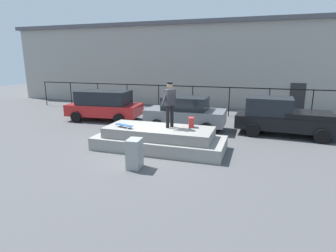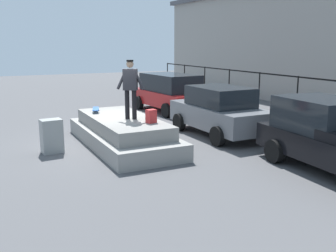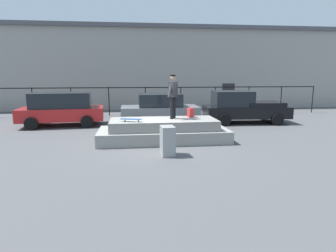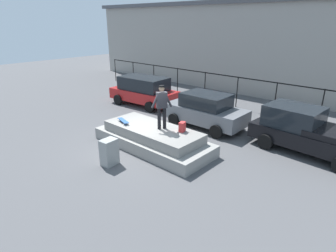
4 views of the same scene
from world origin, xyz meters
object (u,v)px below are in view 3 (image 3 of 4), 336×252
(skateboarder, at_px, (173,93))
(car_black_pickup_far, at_px, (243,107))
(backpack, at_px, (191,113))
(skateboard, at_px, (131,119))
(utility_box, at_px, (168,141))
(car_red_hatchback_near, at_px, (62,108))
(car_grey_sedan_mid, at_px, (160,110))

(skateboarder, relative_size, car_black_pickup_far, 0.38)
(backpack, bearing_deg, skateboard, -85.38)
(skateboard, bearing_deg, skateboarder, 19.56)
(skateboarder, xyz_separation_m, utility_box, (-0.50, -2.32, -1.44))
(car_black_pickup_far, bearing_deg, car_red_hatchback_near, 178.36)
(car_grey_sedan_mid, relative_size, car_black_pickup_far, 0.86)
(backpack, relative_size, car_grey_sedan_mid, 0.10)
(skateboarder, distance_m, car_black_pickup_far, 5.98)
(utility_box, bearing_deg, car_red_hatchback_near, 122.80)
(skateboard, distance_m, car_grey_sedan_mid, 4.29)
(car_black_pickup_far, relative_size, utility_box, 4.72)
(car_red_hatchback_near, bearing_deg, skateboarder, -36.86)
(skateboarder, relative_size, car_grey_sedan_mid, 0.44)
(skateboarder, xyz_separation_m, skateboard, (-1.73, -0.61, -0.94))
(skateboarder, distance_m, car_grey_sedan_mid, 3.58)
(backpack, xyz_separation_m, car_grey_sedan_mid, (-1.04, 3.08, -0.23))
(backpack, height_order, car_red_hatchback_near, car_red_hatchback_near)
(backpack, relative_size, car_red_hatchback_near, 0.09)
(car_red_hatchback_near, xyz_separation_m, utility_box, (4.91, -6.37, -0.43))
(skateboarder, bearing_deg, backpack, 21.48)
(skateboarder, xyz_separation_m, backpack, (0.81, 0.32, -0.84))
(car_red_hatchback_near, xyz_separation_m, car_black_pickup_far, (9.93, -0.28, -0.04))
(skateboarder, bearing_deg, car_black_pickup_far, 39.84)
(backpack, bearing_deg, utility_box, -41.97)
(skateboarder, height_order, skateboard, skateboarder)
(skateboarder, bearing_deg, car_red_hatchback_near, 143.14)
(car_red_hatchback_near, relative_size, car_grey_sedan_mid, 1.08)
(car_grey_sedan_mid, bearing_deg, skateboarder, -86.22)
(car_black_pickup_far, height_order, utility_box, car_black_pickup_far)
(car_black_pickup_far, bearing_deg, skateboarder, -140.16)
(car_grey_sedan_mid, bearing_deg, car_red_hatchback_near, 172.83)
(car_black_pickup_far, bearing_deg, car_grey_sedan_mid, -175.56)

